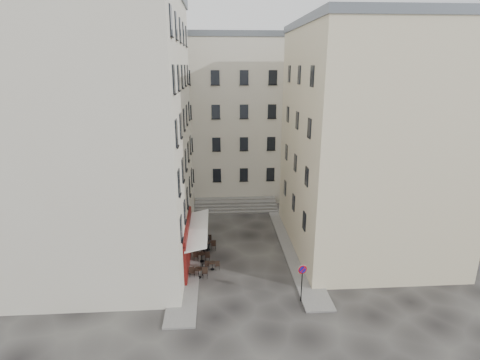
{
  "coord_description": "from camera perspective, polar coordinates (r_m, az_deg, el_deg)",
  "views": [
    {
      "loc": [
        -2.06,
        -26.06,
        15.17
      ],
      "look_at": [
        -0.08,
        4.0,
        5.96
      ],
      "focal_mm": 28.0,
      "sensor_mm": 36.0,
      "label": 1
    }
  ],
  "objects": [
    {
      "name": "sidewalk_left",
      "position": [
        33.73,
        -7.62,
        -9.77
      ],
      "size": [
        2.0,
        22.0,
        0.12
      ],
      "primitive_type": "cube",
      "color": "slate",
      "rests_on": "ground"
    },
    {
      "name": "bistro_table_a",
      "position": [
        28.79,
        -6.33,
        -13.75
      ],
      "size": [
        1.37,
        0.64,
        0.97
      ],
      "color": "black",
      "rests_on": "ground"
    },
    {
      "name": "building_right",
      "position": [
        32.64,
        19.03,
        5.74
      ],
      "size": [
        12.2,
        14.2,
        18.6
      ],
      "color": "beige",
      "rests_on": "ground"
    },
    {
      "name": "bistro_table_c",
      "position": [
        30.9,
        -5.85,
        -11.48
      ],
      "size": [
        1.33,
        0.63,
        0.94
      ],
      "color": "black",
      "rests_on": "ground"
    },
    {
      "name": "bollard_near",
      "position": [
        29.04,
        -5.75,
        -13.36
      ],
      "size": [
        0.12,
        0.12,
        0.98
      ],
      "color": "black",
      "rests_on": "ground"
    },
    {
      "name": "building_left",
      "position": [
        30.65,
        -19.85,
        6.88
      ],
      "size": [
        12.2,
        16.2,
        20.6
      ],
      "color": "beige",
      "rests_on": "ground"
    },
    {
      "name": "pedestrian",
      "position": [
        32.23,
        -5.15,
        -9.36
      ],
      "size": [
        0.74,
        0.58,
        1.78
      ],
      "primitive_type": "imported",
      "rotation": [
        0.0,
        0.0,
        3.4
      ],
      "color": "black",
      "rests_on": "ground"
    },
    {
      "name": "bistro_table_e",
      "position": [
        33.68,
        -5.49,
        -8.94
      ],
      "size": [
        1.33,
        0.62,
        0.93
      ],
      "color": "black",
      "rests_on": "ground"
    },
    {
      "name": "bistro_table_b",
      "position": [
        29.75,
        -4.24,
        -12.78
      ],
      "size": [
        1.15,
        0.54,
        0.81
      ],
      "color": "black",
      "rests_on": "ground"
    },
    {
      "name": "cafe_storefront",
      "position": [
        30.23,
        -7.76,
        -9.25
      ],
      "size": [
        1.74,
        7.3,
        3.5
      ],
      "color": "#4D0B0B",
      "rests_on": "ground"
    },
    {
      "name": "sidewalk_right",
      "position": [
        33.4,
        8.11,
        -10.08
      ],
      "size": [
        2.0,
        18.0,
        0.12
      ],
      "primitive_type": "cube",
      "color": "slate",
      "rests_on": "ground"
    },
    {
      "name": "ground",
      "position": [
        30.22,
        0.67,
        -13.12
      ],
      "size": [
        90.0,
        90.0,
        0.0
      ],
      "primitive_type": "plane",
      "color": "black",
      "rests_on": "ground"
    },
    {
      "name": "stone_steps",
      "position": [
        41.41,
        -0.66,
        -3.89
      ],
      "size": [
        9.0,
        3.15,
        0.8
      ],
      "color": "#5D5A58",
      "rests_on": "ground"
    },
    {
      "name": "no_parking_sign",
      "position": [
        25.73,
        9.46,
        -14.25
      ],
      "size": [
        0.61,
        0.18,
        2.71
      ],
      "rotation": [
        0.0,
        0.0,
        0.22
      ],
      "color": "black",
      "rests_on": "ground"
    },
    {
      "name": "bistro_table_d",
      "position": [
        32.61,
        -4.91,
        -9.81
      ],
      "size": [
        1.37,
        0.64,
        0.96
      ],
      "color": "black",
      "rests_on": "ground"
    },
    {
      "name": "bollard_far",
      "position": [
        35.26,
        -5.4,
        -7.61
      ],
      "size": [
        0.12,
        0.12,
        0.98
      ],
      "color": "black",
      "rests_on": "ground"
    },
    {
      "name": "building_back",
      "position": [
        45.45,
        -2.43,
        9.58
      ],
      "size": [
        18.2,
        10.2,
        18.6
      ],
      "color": "beige",
      "rests_on": "ground"
    },
    {
      "name": "bollard_mid",
      "position": [
        32.11,
        -5.56,
        -10.21
      ],
      "size": [
        0.12,
        0.12,
        0.98
      ],
      "color": "black",
      "rests_on": "ground"
    }
  ]
}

